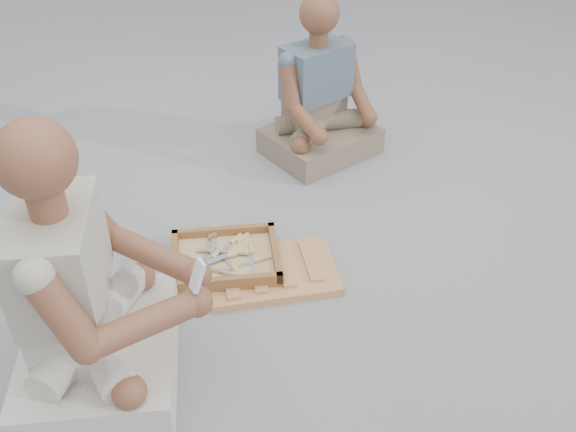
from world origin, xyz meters
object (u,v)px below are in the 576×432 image
object	(u,v)px
tool_tray	(225,259)
companion	(320,104)
craftsman	(86,302)
carved_panel	(272,272)

from	to	relation	value
tool_tray	companion	bearing A→B (deg)	48.76
tool_tray	craftsman	xyz separation A→B (m)	(-0.53, -0.40, 0.28)
craftsman	companion	world-z (taller)	craftsman
craftsman	companion	xyz separation A→B (m)	(1.22, 1.19, -0.06)
carved_panel	craftsman	bearing A→B (deg)	-156.56
carved_panel	tool_tray	size ratio (longest dim) A/B	1.06
craftsman	companion	bearing A→B (deg)	145.19
companion	craftsman	bearing A→B (deg)	24.46
tool_tray	companion	distance (m)	1.08
carved_panel	companion	xyz separation A→B (m)	(0.52, 0.89, 0.26)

